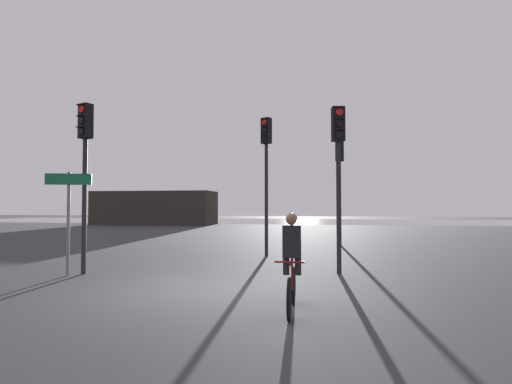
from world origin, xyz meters
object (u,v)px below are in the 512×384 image
Objects in this scene: traffic_light_near_left at (85,155)px; cyclist at (292,261)px; traffic_light_far_right at (340,173)px; traffic_light_near_right at (338,157)px; distant_building at (155,208)px; traffic_light_center at (266,160)px; direction_sign_post at (68,208)px.

traffic_light_near_left is 2.56× the size of cyclist.
traffic_light_far_right is at bearing -96.94° from cyclist.
distant_building is at bearing -69.70° from traffic_light_near_right.
traffic_light_center is at bearing 80.58° from traffic_light_far_right.
traffic_light_near_right is at bearing -150.28° from traffic_light_near_left.
traffic_light_center is at bearing -79.19° from cyclist.
traffic_light_near_left is (-6.84, -8.73, -0.16)m from traffic_light_far_right.
cyclist is at bearing 173.88° from traffic_light_near_left.
traffic_light_near_left is (-6.46, -1.09, 0.04)m from traffic_light_near_right.
traffic_light_center reaches higher than traffic_light_near_left.
traffic_light_near_right is 4.50m from cyclist.
traffic_light_near_right is at bearing -104.21° from cyclist.
traffic_light_near_right is at bearing 108.99° from traffic_light_far_right.
direction_sign_post is at bearing -70.87° from distant_building.
traffic_light_far_right reaches higher than direction_sign_post.
direction_sign_post is 6.31m from cyclist.
distant_building is 2.31× the size of traffic_light_center.
traffic_light_center is 2.81× the size of cyclist.
cyclist is (14.87, -28.69, -0.73)m from distant_building.
traffic_light_near_right is at bearing 150.92° from traffic_light_center.
traffic_light_near_right is 6.97m from direction_sign_post.
cyclist is at bearing -62.60° from distant_building.
cyclist is at bearing 105.27° from traffic_light_far_right.
traffic_light_near_left reaches higher than direction_sign_post.
direction_sign_post reaches higher than cyclist.
traffic_light_far_right is at bearing -147.00° from direction_sign_post.
traffic_light_far_right is 2.71× the size of cyclist.
traffic_light_center reaches higher than distant_building.
traffic_light_center reaches higher than traffic_light_near_right.
traffic_light_near_left is (-4.14, -4.28, -0.27)m from traffic_light_center.
traffic_light_center is (13.49, -21.69, 1.77)m from distant_building.
direction_sign_post is at bearing 71.11° from traffic_light_center.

